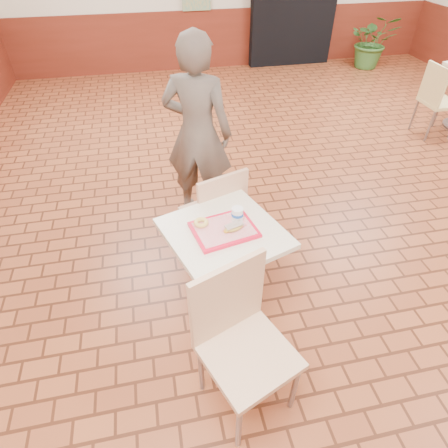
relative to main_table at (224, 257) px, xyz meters
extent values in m
cube|color=brown|center=(1.30, 0.74, -0.51)|extent=(8.00, 10.00, 0.01)
cube|color=#601F12|center=(1.30, 5.72, -0.01)|extent=(8.00, 0.04, 1.00)
cube|color=black|center=(2.50, 5.62, 0.59)|extent=(1.60, 0.22, 2.20)
cube|color=beige|center=(0.00, 0.00, 0.23)|extent=(0.71, 0.71, 0.04)
cylinder|color=gray|center=(0.00, 0.00, -0.15)|extent=(0.08, 0.08, 0.71)
cylinder|color=gray|center=(0.00, 0.00, -0.49)|extent=(0.51, 0.51, 0.03)
cube|color=tan|center=(-0.02, -0.75, -0.03)|extent=(0.60, 0.60, 0.04)
cube|color=tan|center=(-0.10, -0.55, 0.25)|extent=(0.44, 0.20, 0.51)
cylinder|color=gray|center=(-0.13, -1.00, -0.28)|extent=(0.03, 0.03, 0.45)
cylinder|color=gray|center=(0.24, -0.86, -0.28)|extent=(0.03, 0.03, 0.45)
cylinder|color=gray|center=(-0.28, -0.63, -0.28)|extent=(0.03, 0.03, 0.45)
cylinder|color=gray|center=(0.09, -0.49, -0.28)|extent=(0.03, 0.03, 0.45)
cube|color=tan|center=(0.02, 0.59, -0.08)|extent=(0.53, 0.53, 0.04)
cube|color=tan|center=(0.08, 0.41, 0.17)|extent=(0.41, 0.16, 0.46)
cylinder|color=gray|center=(0.13, 0.82, -0.30)|extent=(0.03, 0.03, 0.41)
cylinder|color=gray|center=(-0.21, 0.70, -0.30)|extent=(0.03, 0.03, 0.41)
cylinder|color=gray|center=(0.25, 0.48, -0.30)|extent=(0.03, 0.03, 0.41)
cylinder|color=gray|center=(-0.09, 0.36, -0.30)|extent=(0.03, 0.03, 0.41)
imported|color=brown|center=(0.02, 1.22, 0.35)|extent=(0.74, 0.63, 1.71)
cube|color=red|center=(0.00, 0.00, 0.26)|extent=(0.40, 0.31, 0.02)
cube|color=#E18585|center=(0.00, 0.00, 0.27)|extent=(0.36, 0.27, 0.00)
torus|color=#E5BE53|center=(-0.14, 0.07, 0.29)|extent=(0.13, 0.13, 0.03)
ellipsoid|color=gold|center=(0.06, -0.03, 0.29)|extent=(0.15, 0.10, 0.04)
cube|color=beige|center=(0.06, -0.03, 0.31)|extent=(0.13, 0.09, 0.01)
ellipsoid|color=gold|center=(0.00, -0.04, 0.28)|extent=(0.03, 0.03, 0.02)
cylinder|color=white|center=(0.10, 0.06, 0.32)|extent=(0.08, 0.08, 0.10)
cylinder|color=blue|center=(0.10, 0.06, 0.33)|extent=(0.08, 0.08, 0.02)
cube|color=#E9D98C|center=(3.38, 2.28, -0.07)|extent=(0.42, 0.42, 0.04)
cube|color=#E9D98C|center=(3.19, 2.28, 0.18)|extent=(0.03, 0.42, 0.46)
cylinder|color=gray|center=(3.56, 2.46, -0.30)|extent=(0.03, 0.03, 0.41)
cylinder|color=gray|center=(3.20, 2.10, -0.30)|extent=(0.03, 0.03, 0.41)
cylinder|color=gray|center=(3.20, 2.46, -0.30)|extent=(0.03, 0.03, 0.41)
imported|color=#336528|center=(3.94, 5.07, -0.03)|extent=(1.07, 1.00, 0.95)
camera|label=1|loc=(-0.38, -1.81, 1.86)|focal=30.00mm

